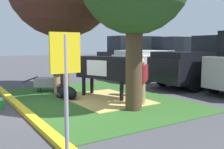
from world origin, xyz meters
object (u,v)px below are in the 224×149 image
at_px(parking_sign, 66,79).
at_px(pickup_truck_maroon, 162,60).
at_px(bucket_green, 0,104).
at_px(person_visitor_near, 142,81).
at_px(suv_black, 134,55).
at_px(pickup_truck_black, 206,63).
at_px(person_visitor_far, 140,73).
at_px(wheelbarrow, 47,82).
at_px(calf_lying, 67,93).
at_px(cow_holstein, 103,68).
at_px(person_handler, 57,74).

xyz_separation_m(parking_sign, pickup_truck_maroon, (-7.63, 9.00, -0.40)).
height_order(parking_sign, bucket_green, parking_sign).
height_order(person_visitor_near, suv_black, suv_black).
bearing_deg(person_visitor_near, suv_black, 144.30).
distance_m(bucket_green, pickup_truck_black, 9.26).
height_order(person_visitor_far, wheelbarrow, person_visitor_far).
xyz_separation_m(calf_lying, bucket_green, (0.20, -2.32, -0.10)).
bearing_deg(calf_lying, wheelbarrow, -175.63).
relative_size(parking_sign, pickup_truck_black, 0.39).
bearing_deg(pickup_truck_black, parking_sign, -62.77).
xyz_separation_m(person_visitor_far, bucket_green, (-0.93, -4.79, -0.77)).
bearing_deg(person_visitor_near, person_visitor_far, 143.56).
xyz_separation_m(calf_lying, pickup_truck_black, (0.67, 6.87, 0.88)).
bearing_deg(person_visitor_near, calf_lying, -142.92).
height_order(cow_holstein, person_visitor_far, person_visitor_far).
distance_m(bucket_green, suv_black, 10.52).
bearing_deg(person_visitor_near, cow_holstein, -166.74).
xyz_separation_m(person_visitor_far, pickup_truck_black, (-0.46, 4.41, 0.21)).
bearing_deg(cow_holstein, pickup_truck_black, 87.86).
distance_m(parking_sign, suv_black, 13.65).
height_order(cow_holstein, person_handler, cow_holstein).
height_order(person_visitor_far, bucket_green, person_visitor_far).
height_order(bucket_green, suv_black, suv_black).
bearing_deg(calf_lying, person_visitor_far, 65.35).
distance_m(calf_lying, person_visitor_far, 2.79).
bearing_deg(pickup_truck_black, suv_black, -179.20).
bearing_deg(wheelbarrow, parking_sign, -15.87).
xyz_separation_m(cow_holstein, person_visitor_near, (1.75, 0.41, -0.30)).
distance_m(person_visitor_far, pickup_truck_maroon, 5.53).
bearing_deg(person_visitor_far, cow_holstein, -119.01).
distance_m(person_visitor_near, suv_black, 8.79).
distance_m(wheelbarrow, pickup_truck_black, 7.51).
xyz_separation_m(bucket_green, pickup_truck_maroon, (-2.49, 9.12, 0.97)).
bearing_deg(pickup_truck_maroon, person_visitor_near, -48.79).
bearing_deg(person_visitor_far, pickup_truck_black, 95.96).
bearing_deg(suv_black, calf_lying, -54.08).
relative_size(person_visitor_far, pickup_truck_black, 0.31).
relative_size(cow_holstein, wheelbarrow, 1.96).
relative_size(cow_holstein, person_visitor_far, 1.78).
height_order(cow_holstein, suv_black, suv_black).
bearing_deg(person_handler, person_visitor_far, 47.20).
distance_m(person_handler, wheelbarrow, 0.89).
bearing_deg(calf_lying, cow_holstein, 69.85).
xyz_separation_m(calf_lying, person_visitor_near, (2.21, 1.67, 0.58)).
relative_size(calf_lying, person_handler, 0.87).
xyz_separation_m(calf_lying, person_handler, (-1.12, 0.03, 0.56)).
relative_size(person_visitor_near, wheelbarrow, 1.00).
height_order(parking_sign, pickup_truck_maroon, pickup_truck_maroon).
bearing_deg(suv_black, pickup_truck_black, 0.80).
distance_m(person_handler, parking_sign, 6.88).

